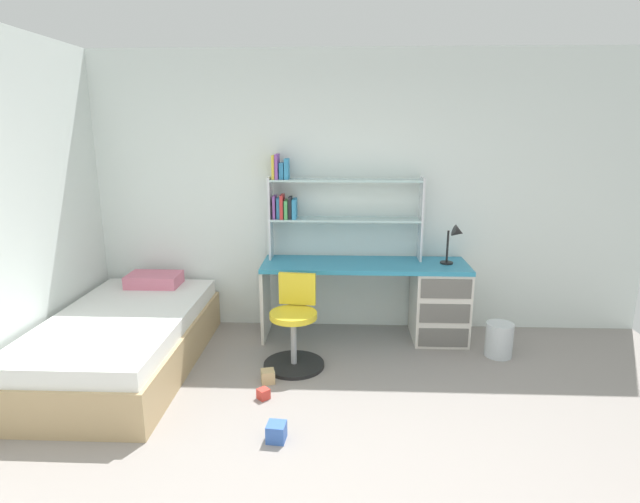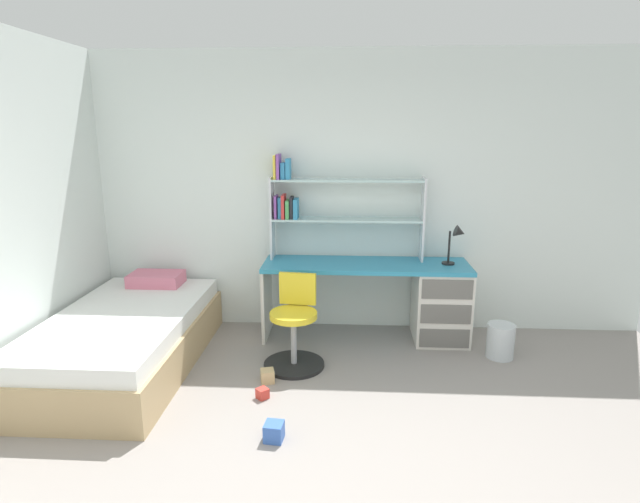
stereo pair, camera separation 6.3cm
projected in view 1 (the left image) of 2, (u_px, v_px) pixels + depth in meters
The scene contains 10 objects.
room_shell at pixel (164, 219), 3.62m from camera, with size 5.89×6.47×2.71m.
desk at pixel (418, 297), 4.84m from camera, with size 1.94×0.57×0.75m.
bookshelf_hutch at pixel (324, 202), 4.83m from camera, with size 1.46×0.22×1.01m.
desk_lamp at pixel (455, 238), 4.67m from camera, with size 0.20×0.17×0.38m.
swivel_chair at pixel (294, 331), 4.30m from camera, with size 0.52×0.52×0.78m.
bed_platform at pixel (124, 341), 4.27m from camera, with size 1.14×2.08×0.60m.
waste_bin at pixel (499, 340), 4.51m from camera, with size 0.24×0.24×0.31m, color silver.
toy_block_natural_0 at pixel (268, 376), 4.06m from camera, with size 0.10×0.10×0.10m, color tan.
toy_block_blue_1 at pixel (276, 432), 3.30m from camera, with size 0.12×0.12×0.12m, color #3860B7.
toy_block_red_2 at pixel (263, 394), 3.82m from camera, with size 0.08×0.08×0.08m, color red.
Camera 1 is at (-0.03, -2.21, 1.99)m, focal length 28.42 mm.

